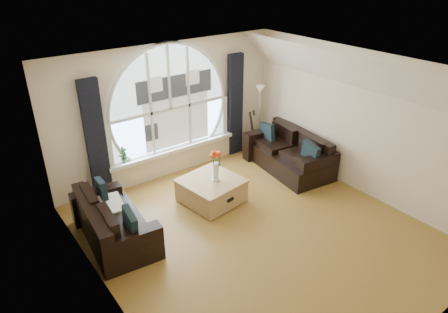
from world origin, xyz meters
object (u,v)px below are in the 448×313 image
sofa_right (289,153)px  guitar (250,131)px  sofa_left (114,219)px  vase_flowers (216,161)px  potted_plant (123,155)px  floor_lamp (259,120)px  coffee_chest (211,190)px

sofa_right → guitar: (-0.08, 1.18, 0.13)m
sofa_left → sofa_right: size_ratio=0.92×
vase_flowers → guitar: (1.88, 1.28, -0.31)m
sofa_right → vase_flowers: vase_flowers is taller
sofa_left → potted_plant: potted_plant is taller
floor_lamp → sofa_left: bearing=-164.5°
sofa_left → floor_lamp: floor_lamp is taller
sofa_right → potted_plant: potted_plant is taller
guitar → potted_plant: guitar is taller
sofa_left → guitar: 4.06m
sofa_right → floor_lamp: (0.06, 1.04, 0.40)m
coffee_chest → guitar: size_ratio=0.95×
sofa_right → vase_flowers: size_ratio=2.65×
guitar → potted_plant: bearing=162.6°
vase_flowers → sofa_right: bearing=2.7°
sofa_left → sofa_right: 3.94m
sofa_right → vase_flowers: (-1.96, -0.09, 0.44)m
sofa_left → vase_flowers: size_ratio=2.43×
sofa_left → floor_lamp: (4.00, 1.11, 0.40)m
vase_flowers → floor_lamp: size_ratio=0.44×
sofa_left → guitar: size_ratio=1.61×
sofa_right → coffee_chest: sofa_right is taller
sofa_left → guitar: bearing=23.6°
vase_flowers → floor_lamp: floor_lamp is taller
sofa_right → potted_plant: (-3.10, 1.38, 0.31)m
guitar → vase_flowers: bearing=-159.5°
vase_flowers → potted_plant: size_ratio=2.13×
sofa_right → coffee_chest: (-2.04, -0.05, -0.15)m
sofa_left → coffee_chest: (1.90, 0.02, -0.15)m
coffee_chest → vase_flowers: (0.08, -0.05, 0.60)m
coffee_chest → floor_lamp: 2.43m
guitar → potted_plant: size_ratio=3.23×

